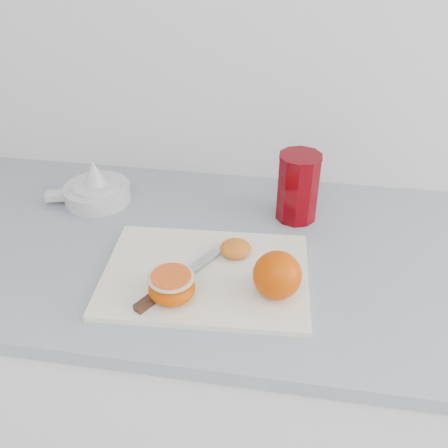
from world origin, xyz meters
name	(u,v)px	position (x,y,z in m)	size (l,w,h in m)	color
counter	(194,381)	(-0.19, 1.70, 0.45)	(2.52, 0.64, 0.89)	white
cutting_board	(206,275)	(-0.13, 1.59, 0.90)	(0.38, 0.27, 0.01)	silver
whole_orange	(277,275)	(0.01, 1.56, 0.94)	(0.09, 0.09, 0.09)	red
half_orange	(172,287)	(-0.17, 1.52, 0.93)	(0.08, 0.08, 0.05)	red
squeezed_shell	(236,248)	(-0.08, 1.66, 0.92)	(0.06, 0.06, 0.03)	#CF6019
paring_knife	(164,290)	(-0.19, 1.53, 0.91)	(0.12, 0.19, 0.01)	#3F261A
citrus_juicer	(96,190)	(-0.43, 1.83, 0.92)	(0.19, 0.15, 0.10)	white
red_tumbler	(298,189)	(0.03, 1.83, 0.96)	(0.09, 0.09, 0.15)	#670109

